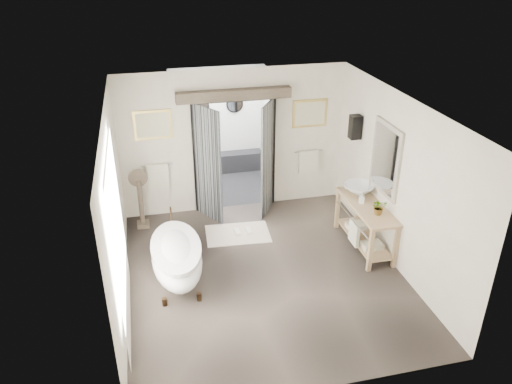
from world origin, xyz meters
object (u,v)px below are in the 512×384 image
(clawfoot_tub, at_px, (177,257))
(vanity, at_px, (364,222))
(rug, at_px, (238,234))
(basin, at_px, (359,189))

(clawfoot_tub, distance_m, vanity, 3.37)
(vanity, relative_size, rug, 1.33)
(clawfoot_tub, height_order, rug, clawfoot_tub)
(rug, xyz_separation_m, basin, (2.18, -0.49, 0.94))
(rug, distance_m, basin, 2.43)
(clawfoot_tub, relative_size, vanity, 1.13)
(clawfoot_tub, distance_m, basin, 3.52)
(clawfoot_tub, xyz_separation_m, basin, (3.42, 0.66, 0.52))
(rug, height_order, basin, basin)
(vanity, bearing_deg, clawfoot_tub, -176.37)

